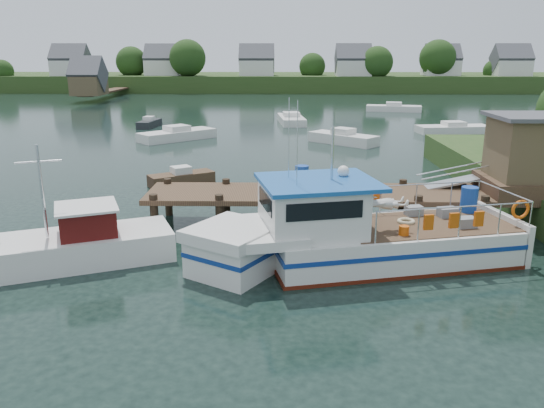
{
  "coord_description": "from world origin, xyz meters",
  "views": [
    {
      "loc": [
        -0.69,
        -20.55,
        6.73
      ],
      "look_at": [
        -1.0,
        -1.5,
        1.3
      ],
      "focal_mm": 35.0,
      "sensor_mm": 36.0,
      "label": 1
    }
  ],
  "objects_px": {
    "moored_c": "(453,129)",
    "moored_e": "(149,123)",
    "moored_a": "(177,134)",
    "moored_b": "(343,138)",
    "lobster_boat": "(352,236)",
    "moored_far": "(394,108)",
    "moored_d": "(291,119)",
    "dock": "(463,171)",
    "work_boat": "(63,246)",
    "moored_rowboat": "(181,178)"
  },
  "relations": [
    {
      "from": "moored_b",
      "to": "moored_e",
      "type": "distance_m",
      "value": 19.65
    },
    {
      "from": "lobster_boat",
      "to": "moored_rowboat",
      "type": "bearing_deg",
      "value": 112.3
    },
    {
      "from": "moored_d",
      "to": "moored_e",
      "type": "distance_m",
      "value": 13.82
    },
    {
      "from": "moored_rowboat",
      "to": "moored_d",
      "type": "distance_m",
      "value": 26.54
    },
    {
      "from": "moored_c",
      "to": "moored_e",
      "type": "bearing_deg",
      "value": 174.77
    },
    {
      "from": "moored_d",
      "to": "moored_e",
      "type": "bearing_deg",
      "value": -143.38
    },
    {
      "from": "lobster_boat",
      "to": "moored_far",
      "type": "distance_m",
      "value": 49.53
    },
    {
      "from": "moored_rowboat",
      "to": "moored_e",
      "type": "xyz_separation_m",
      "value": [
        -7.21,
        22.83,
        0.0
      ]
    },
    {
      "from": "moored_far",
      "to": "moored_d",
      "type": "bearing_deg",
      "value": -140.55
    },
    {
      "from": "moored_a",
      "to": "moored_d",
      "type": "relative_size",
      "value": 0.91
    },
    {
      "from": "moored_d",
      "to": "lobster_boat",
      "type": "bearing_deg",
      "value": -63.64
    },
    {
      "from": "work_boat",
      "to": "moored_e",
      "type": "xyz_separation_m",
      "value": [
        -5.3,
        33.88,
        -0.27
      ]
    },
    {
      "from": "moored_b",
      "to": "moored_c",
      "type": "bearing_deg",
      "value": 36.57
    },
    {
      "from": "work_boat",
      "to": "moored_b",
      "type": "bearing_deg",
      "value": 41.51
    },
    {
      "from": "lobster_boat",
      "to": "moored_c",
      "type": "distance_m",
      "value": 32.92
    },
    {
      "from": "moored_a",
      "to": "dock",
      "type": "bearing_deg",
      "value": -77.13
    },
    {
      "from": "lobster_boat",
      "to": "moored_c",
      "type": "relative_size",
      "value": 1.73
    },
    {
      "from": "moored_far",
      "to": "work_boat",
      "type": "bearing_deg",
      "value": -116.49
    },
    {
      "from": "moored_rowboat",
      "to": "moored_a",
      "type": "distance_m",
      "value": 15.48
    },
    {
      "from": "dock",
      "to": "moored_a",
      "type": "height_order",
      "value": "dock"
    },
    {
      "from": "moored_rowboat",
      "to": "moored_a",
      "type": "xyz_separation_m",
      "value": [
        -3.1,
        15.17,
        0.06
      ]
    },
    {
      "from": "dock",
      "to": "moored_rowboat",
      "type": "xyz_separation_m",
      "value": [
        -12.45,
        6.72,
        -1.87
      ]
    },
    {
      "from": "lobster_boat",
      "to": "moored_b",
      "type": "relative_size",
      "value": 2.14
    },
    {
      "from": "lobster_boat",
      "to": "moored_a",
      "type": "xyz_separation_m",
      "value": [
        -10.71,
        26.04,
        -0.56
      ]
    },
    {
      "from": "lobster_boat",
      "to": "moored_far",
      "type": "bearing_deg",
      "value": 64.21
    },
    {
      "from": "work_boat",
      "to": "moored_far",
      "type": "xyz_separation_m",
      "value": [
        20.74,
        48.42,
        -0.23
      ]
    },
    {
      "from": "moored_far",
      "to": "moored_e",
      "type": "distance_m",
      "value": 29.82
    },
    {
      "from": "dock",
      "to": "moored_a",
      "type": "xyz_separation_m",
      "value": [
        -15.55,
        21.89,
        -1.81
      ]
    },
    {
      "from": "moored_a",
      "to": "moored_b",
      "type": "bearing_deg",
      "value": -29.87
    },
    {
      "from": "lobster_boat",
      "to": "moored_b",
      "type": "height_order",
      "value": "lobster_boat"
    },
    {
      "from": "moored_b",
      "to": "moored_c",
      "type": "relative_size",
      "value": 0.81
    },
    {
      "from": "work_boat",
      "to": "moored_d",
      "type": "height_order",
      "value": "work_boat"
    },
    {
      "from": "work_boat",
      "to": "moored_c",
      "type": "relative_size",
      "value": 1.14
    },
    {
      "from": "moored_b",
      "to": "moored_e",
      "type": "height_order",
      "value": "moored_b"
    },
    {
      "from": "moored_a",
      "to": "moored_b",
      "type": "height_order",
      "value": "moored_b"
    },
    {
      "from": "lobster_boat",
      "to": "moored_b",
      "type": "distance_m",
      "value": 24.47
    },
    {
      "from": "lobster_boat",
      "to": "moored_c",
      "type": "height_order",
      "value": "lobster_boat"
    },
    {
      "from": "moored_c",
      "to": "moored_rowboat",
      "type": "bearing_deg",
      "value": -134.62
    },
    {
      "from": "dock",
      "to": "moored_d",
      "type": "bearing_deg",
      "value": 100.72
    },
    {
      "from": "lobster_boat",
      "to": "moored_rowboat",
      "type": "distance_m",
      "value": 13.28
    },
    {
      "from": "dock",
      "to": "moored_far",
      "type": "xyz_separation_m",
      "value": [
        6.38,
        44.09,
        -1.83
      ]
    },
    {
      "from": "work_boat",
      "to": "moored_a",
      "type": "height_order",
      "value": "work_boat"
    },
    {
      "from": "moored_far",
      "to": "moored_e",
      "type": "xyz_separation_m",
      "value": [
        -26.04,
        -14.54,
        -0.03
      ]
    },
    {
      "from": "moored_d",
      "to": "moored_far",
      "type": "bearing_deg",
      "value": 67.06
    },
    {
      "from": "work_boat",
      "to": "moored_rowboat",
      "type": "xyz_separation_m",
      "value": [
        1.9,
        11.05,
        -0.27
      ]
    },
    {
      "from": "work_boat",
      "to": "moored_far",
      "type": "bearing_deg",
      "value": 44.36
    },
    {
      "from": "moored_a",
      "to": "moored_e",
      "type": "bearing_deg",
      "value": 95.65
    },
    {
      "from": "lobster_boat",
      "to": "moored_a",
      "type": "relative_size",
      "value": 1.87
    },
    {
      "from": "moored_far",
      "to": "moored_d",
      "type": "height_order",
      "value": "moored_d"
    },
    {
      "from": "moored_a",
      "to": "moored_c",
      "type": "bearing_deg",
      "value": -12.21
    }
  ]
}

